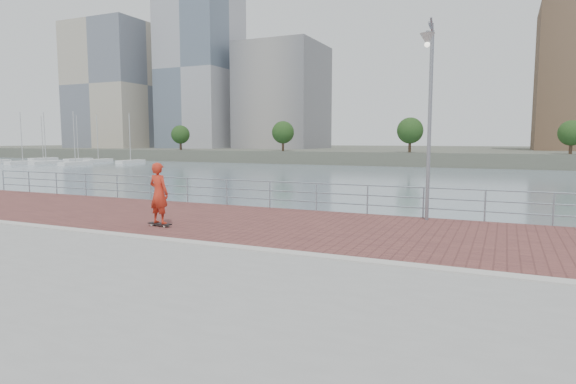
% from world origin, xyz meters
% --- Properties ---
extents(water, '(400.00, 400.00, 0.00)m').
position_xyz_m(water, '(0.00, 0.00, -2.00)').
color(water, slate).
rests_on(water, ground).
extents(seawall, '(40.00, 24.00, 2.00)m').
position_xyz_m(seawall, '(0.00, -5.00, -1.00)').
color(seawall, gray).
rests_on(seawall, ground).
extents(brick_lane, '(40.00, 6.80, 0.02)m').
position_xyz_m(brick_lane, '(0.00, 3.60, 0.01)').
color(brick_lane, brown).
rests_on(brick_lane, seawall).
extents(curb, '(40.00, 0.40, 0.06)m').
position_xyz_m(curb, '(0.00, 0.00, 0.03)').
color(curb, '#B7B5AD').
rests_on(curb, seawall).
extents(far_shore, '(320.00, 95.00, 2.50)m').
position_xyz_m(far_shore, '(0.00, 122.50, -0.75)').
color(far_shore, '#4C5142').
rests_on(far_shore, ground).
extents(guardrail, '(39.06, 0.06, 1.13)m').
position_xyz_m(guardrail, '(0.00, 7.00, 0.69)').
color(guardrail, '#8C9EA8').
rests_on(guardrail, brick_lane).
extents(street_lamp, '(0.47, 1.37, 6.47)m').
position_xyz_m(street_lamp, '(3.28, 6.03, 4.60)').
color(street_lamp, gray).
rests_on(street_lamp, brick_lane).
extents(skateboard, '(0.88, 0.30, 0.10)m').
position_xyz_m(skateboard, '(-4.40, 1.66, 0.10)').
color(skateboard, black).
rests_on(skateboard, brick_lane).
extents(skateboarder, '(0.76, 0.54, 1.98)m').
position_xyz_m(skateboarder, '(-4.40, 1.66, 1.09)').
color(skateboarder, red).
rests_on(skateboarder, skateboard).
extents(marina, '(28.54, 20.08, 10.03)m').
position_xyz_m(marina, '(-77.47, 60.26, -1.54)').
color(marina, white).
rests_on(marina, water).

